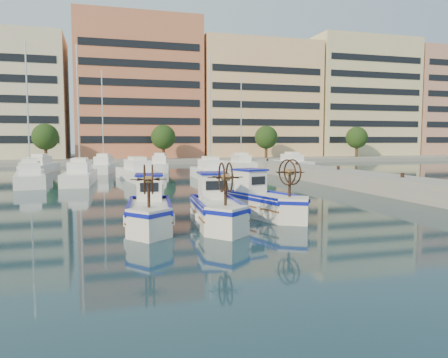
% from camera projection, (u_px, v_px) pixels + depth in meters
% --- Properties ---
extents(ground, '(300.00, 300.00, 0.00)m').
position_uv_depth(ground, '(242.00, 222.00, 19.29)').
color(ground, '#1A3344').
rests_on(ground, ground).
extents(quay, '(3.00, 60.00, 1.20)m').
position_uv_depth(quay, '(383.00, 184.00, 30.43)').
color(quay, gray).
rests_on(quay, ground).
extents(waterfront, '(180.00, 40.00, 25.60)m').
position_uv_depth(waterfront, '(182.00, 101.00, 83.17)').
color(waterfront, gray).
rests_on(waterfront, ground).
extents(yacht_marina, '(37.79, 22.64, 11.50)m').
position_uv_depth(yacht_marina, '(132.00, 171.00, 44.63)').
color(yacht_marina, white).
rests_on(yacht_marina, ground).
extents(fishing_boat_a, '(2.23, 4.45, 2.71)m').
position_uv_depth(fishing_boat_a, '(149.00, 209.00, 18.08)').
color(fishing_boat_a, silver).
rests_on(fishing_boat_a, ground).
extents(fishing_boat_b, '(2.12, 4.51, 2.77)m').
position_uv_depth(fishing_boat_b, '(216.00, 207.00, 18.48)').
color(fishing_boat_b, silver).
rests_on(fishing_boat_b, ground).
extents(fishing_boat_c, '(2.94, 4.59, 2.78)m').
position_uv_depth(fishing_boat_c, '(263.00, 200.00, 20.77)').
color(fishing_boat_c, silver).
rests_on(fishing_boat_c, ground).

